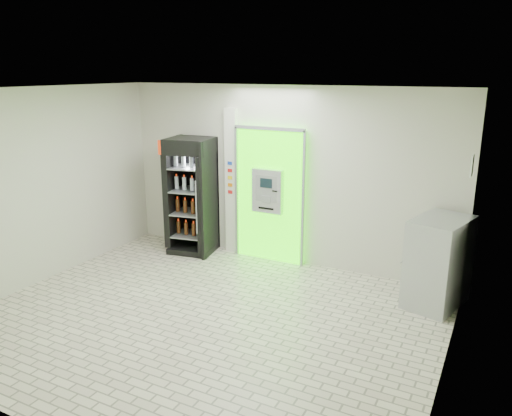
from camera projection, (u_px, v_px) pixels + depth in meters
The scene contains 7 objects.
ground at pixel (205, 319), 6.70m from camera, with size 6.00×6.00×0.00m, color beige.
room_shell at pixel (201, 186), 6.21m from camera, with size 6.00×6.00×6.00m.
atm_assembly at pixel (270, 194), 8.54m from camera, with size 1.30×0.24×2.33m.
pillar at pixel (232, 182), 8.88m from camera, with size 0.22×0.11×2.60m.
beverage_cooler at pixel (193, 198), 8.99m from camera, with size 0.90×0.85×2.09m.
steel_cabinet at pixel (438, 262), 6.98m from camera, with size 0.87×1.09×1.27m.
exit_sign at pixel (472, 165), 6.01m from camera, with size 0.02×0.22×0.26m.
Camera 1 is at (3.39, -5.06, 3.24)m, focal length 35.00 mm.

